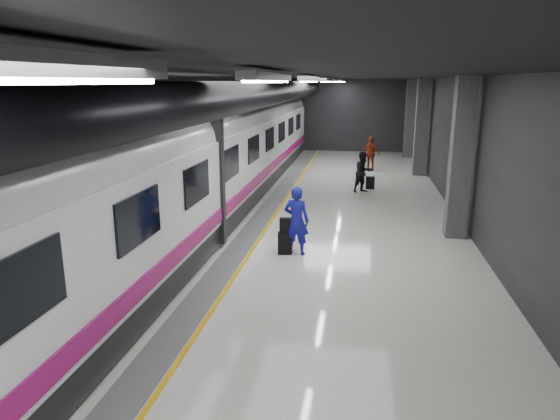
{
  "coord_description": "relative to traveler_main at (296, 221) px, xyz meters",
  "views": [
    {
      "loc": [
        1.8,
        -12.46,
        4.34
      ],
      "look_at": [
        -0.01,
        -1.37,
        1.44
      ],
      "focal_mm": 32.0,
      "sensor_mm": 36.0,
      "label": 1
    }
  ],
  "objects": [
    {
      "name": "ground",
      "position": [
        -0.24,
        0.27,
        -0.9
      ],
      "size": [
        40.0,
        40.0,
        0.0
      ],
      "primitive_type": "plane",
      "color": "white",
      "rests_on": "ground"
    },
    {
      "name": "platform_hall",
      "position": [
        -0.53,
        1.23,
        2.64
      ],
      "size": [
        10.02,
        40.02,
        4.51
      ],
      "color": "black",
      "rests_on": "ground"
    },
    {
      "name": "train",
      "position": [
        -3.49,
        0.27,
        1.17
      ],
      "size": [
        3.05,
        38.0,
        4.05
      ],
      "color": "black",
      "rests_on": "ground"
    },
    {
      "name": "traveler_main",
      "position": [
        0.0,
        0.0,
        0.0
      ],
      "size": [
        0.71,
        0.52,
        1.79
      ],
      "primitive_type": "imported",
      "rotation": [
        0.0,
        0.0,
        2.99
      ],
      "color": "#1D18B8",
      "rests_on": "ground"
    },
    {
      "name": "suitcase_main",
      "position": [
        -0.3,
        -0.04,
        -0.61
      ],
      "size": [
        0.39,
        0.29,
        0.58
      ],
      "primitive_type": "cube",
      "rotation": [
        0.0,
        0.0,
        0.2
      ],
      "color": "black",
      "rests_on": "ground"
    },
    {
      "name": "shoulder_bag",
      "position": [
        -0.29,
        -0.0,
        -0.13
      ],
      "size": [
        0.3,
        0.19,
        0.38
      ],
      "primitive_type": "cube",
      "rotation": [
        0.0,
        0.0,
        0.13
      ],
      "color": "black",
      "rests_on": "suitcase_main"
    },
    {
      "name": "traveler_far_a",
      "position": [
        1.68,
        7.84,
        -0.08
      ],
      "size": [
        1.01,
        0.98,
        1.64
      ],
      "primitive_type": "imported",
      "rotation": [
        0.0,
        0.0,
        0.65
      ],
      "color": "black",
      "rests_on": "ground"
    },
    {
      "name": "traveler_far_b",
      "position": [
        2.03,
        13.13,
        -0.04
      ],
      "size": [
        1.08,
        0.84,
        1.71
      ],
      "primitive_type": "imported",
      "rotation": [
        0.0,
        0.0,
        -0.49
      ],
      "color": "maroon",
      "rests_on": "ground"
    },
    {
      "name": "suitcase_far",
      "position": [
        1.99,
        8.57,
        -0.64
      ],
      "size": [
        0.37,
        0.25,
        0.52
      ],
      "primitive_type": "cube",
      "rotation": [
        0.0,
        0.0,
        -0.08
      ],
      "color": "black",
      "rests_on": "ground"
    }
  ]
}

